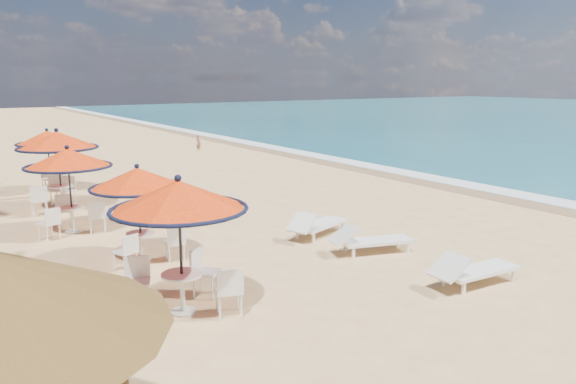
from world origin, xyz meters
The scene contains 12 objects.
ground centered at (0.00, 0.00, 0.00)m, with size 160.00×160.00×0.00m, color tan.
foam_strip centered at (9.30, 10.00, 0.00)m, with size 1.20×140.00×0.04m, color white.
wetsand_band centered at (8.40, 10.00, 0.00)m, with size 1.40×140.00×0.02m, color olive.
station_0 centered at (-4.94, 0.47, 1.85)m, with size 2.43×2.43×2.53m.
station_1 centered at (-4.60, 3.70, 1.73)m, with size 2.18×2.18×2.27m.
station_2 centered at (-5.37, 7.18, 1.76)m, with size 2.31×2.31×2.41m.
station_3 centered at (-5.02, 10.33, 1.92)m, with size 2.51×2.51×2.62m.
station_4 centered at (-4.65, 13.66, 1.72)m, with size 2.26×2.27×2.36m.
lounger_near centered at (0.47, -1.56, 0.35)m, with size 2.09×0.77×0.74m.
lounger_mid centered at (0.17, 1.26, 0.34)m, with size 2.12×1.19×0.72m.
lounger_far centered at (-0.04, 3.13, 0.34)m, with size 2.13×1.29×0.73m.
person centered at (4.98, 21.66, 0.49)m, with size 0.36×0.23×0.98m, color #8E5948.
Camera 1 is at (-8.63, -8.56, 4.16)m, focal length 35.00 mm.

